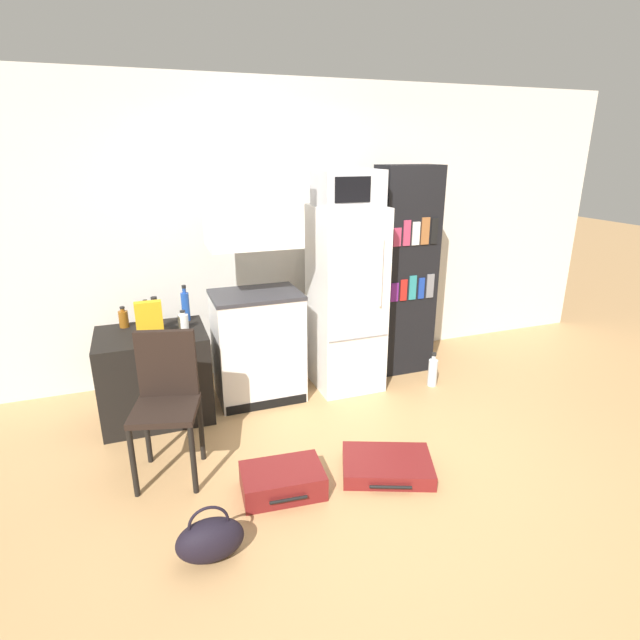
{
  "coord_description": "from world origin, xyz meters",
  "views": [
    {
      "loc": [
        -1.48,
        -2.57,
        2.07
      ],
      "look_at": [
        -0.23,
        0.85,
        0.82
      ],
      "focal_mm": 28.0,
      "sensor_mm": 36.0,
      "label": 1
    }
  ],
  "objects_px": {
    "bottle_amber_beer": "(124,319)",
    "chair": "(167,392)",
    "bottle_blue_soda": "(185,306)",
    "handbag": "(210,540)",
    "kitchen_hutch": "(256,294)",
    "suitcase_small_flat": "(282,481)",
    "suitcase_large_flat": "(387,466)",
    "refrigerator": "(346,300)",
    "bottle_clear_short": "(147,314)",
    "bookshelf": "(404,273)",
    "side_table": "(155,375)",
    "microwave": "(348,188)",
    "bottle_milk_white": "(183,322)",
    "cereal_box": "(149,321)",
    "bottle_olive_oil": "(156,317)",
    "water_bottle_front": "(433,372)"
  },
  "relations": [
    {
      "from": "refrigerator",
      "to": "bottle_clear_short",
      "type": "distance_m",
      "value": 1.68
    },
    {
      "from": "refrigerator",
      "to": "water_bottle_front",
      "type": "relative_size",
      "value": 5.02
    },
    {
      "from": "side_table",
      "to": "microwave",
      "type": "relative_size",
      "value": 1.59
    },
    {
      "from": "refrigerator",
      "to": "suitcase_large_flat",
      "type": "height_order",
      "value": "refrigerator"
    },
    {
      "from": "side_table",
      "to": "cereal_box",
      "type": "bearing_deg",
      "value": -88.33
    },
    {
      "from": "cereal_box",
      "to": "bookshelf",
      "type": "bearing_deg",
      "value": 8.01
    },
    {
      "from": "kitchen_hutch",
      "to": "suitcase_small_flat",
      "type": "height_order",
      "value": "kitchen_hutch"
    },
    {
      "from": "bottle_olive_oil",
      "to": "handbag",
      "type": "height_order",
      "value": "bottle_olive_oil"
    },
    {
      "from": "bottle_amber_beer",
      "to": "chair",
      "type": "xyz_separation_m",
      "value": [
        0.24,
        -1.0,
        -0.21
      ]
    },
    {
      "from": "bookshelf",
      "to": "chair",
      "type": "relative_size",
      "value": 2.0
    },
    {
      "from": "bottle_amber_beer",
      "to": "bottle_olive_oil",
      "type": "height_order",
      "value": "bottle_olive_oil"
    },
    {
      "from": "bookshelf",
      "to": "bottle_clear_short",
      "type": "distance_m",
      "value": 2.32
    },
    {
      "from": "handbag",
      "to": "bottle_blue_soda",
      "type": "bearing_deg",
      "value": 86.11
    },
    {
      "from": "side_table",
      "to": "suitcase_small_flat",
      "type": "distance_m",
      "value": 1.47
    },
    {
      "from": "bottle_olive_oil",
      "to": "suitcase_large_flat",
      "type": "height_order",
      "value": "bottle_olive_oil"
    },
    {
      "from": "microwave",
      "to": "bottle_blue_soda",
      "type": "distance_m",
      "value": 1.65
    },
    {
      "from": "refrigerator",
      "to": "side_table",
      "type": "bearing_deg",
      "value": -179.08
    },
    {
      "from": "suitcase_large_flat",
      "to": "handbag",
      "type": "relative_size",
      "value": 1.96
    },
    {
      "from": "bottle_blue_soda",
      "to": "water_bottle_front",
      "type": "xyz_separation_m",
      "value": [
        2.09,
        -0.51,
        -0.71
      ]
    },
    {
      "from": "bottle_amber_beer",
      "to": "cereal_box",
      "type": "bearing_deg",
      "value": -63.48
    },
    {
      "from": "kitchen_hutch",
      "to": "chair",
      "type": "xyz_separation_m",
      "value": [
        -0.8,
        -0.84,
        -0.35
      ]
    },
    {
      "from": "microwave",
      "to": "bottle_amber_beer",
      "type": "bearing_deg",
      "value": 174.27
    },
    {
      "from": "side_table",
      "to": "chair",
      "type": "height_order",
      "value": "chair"
    },
    {
      "from": "bottle_olive_oil",
      "to": "handbag",
      "type": "relative_size",
      "value": 0.77
    },
    {
      "from": "water_bottle_front",
      "to": "chair",
      "type": "bearing_deg",
      "value": -168.25
    },
    {
      "from": "bottle_olive_oil",
      "to": "cereal_box",
      "type": "distance_m",
      "value": 0.21
    },
    {
      "from": "bottle_blue_soda",
      "to": "handbag",
      "type": "distance_m",
      "value": 2.03
    },
    {
      "from": "bottle_milk_white",
      "to": "cereal_box",
      "type": "distance_m",
      "value": 0.31
    },
    {
      "from": "kitchen_hutch",
      "to": "refrigerator",
      "type": "bearing_deg",
      "value": -1.99
    },
    {
      "from": "bottle_amber_beer",
      "to": "chair",
      "type": "relative_size",
      "value": 0.18
    },
    {
      "from": "bottle_milk_white",
      "to": "water_bottle_front",
      "type": "height_order",
      "value": "bottle_milk_white"
    },
    {
      "from": "chair",
      "to": "suitcase_large_flat",
      "type": "distance_m",
      "value": 1.54
    },
    {
      "from": "bottle_olive_oil",
      "to": "suitcase_small_flat",
      "type": "height_order",
      "value": "bottle_olive_oil"
    },
    {
      "from": "handbag",
      "to": "water_bottle_front",
      "type": "relative_size",
      "value": 1.11
    },
    {
      "from": "bottle_amber_beer",
      "to": "bookshelf",
      "type": "bearing_deg",
      "value": -1.29
    },
    {
      "from": "bottle_amber_beer",
      "to": "bottle_blue_soda",
      "type": "bearing_deg",
      "value": 0.56
    },
    {
      "from": "bottle_blue_soda",
      "to": "suitcase_small_flat",
      "type": "height_order",
      "value": "bottle_blue_soda"
    },
    {
      "from": "bookshelf",
      "to": "chair",
      "type": "bearing_deg",
      "value": -157.29
    },
    {
      "from": "bottle_olive_oil",
      "to": "side_table",
      "type": "bearing_deg",
      "value": -153.61
    },
    {
      "from": "bottle_amber_beer",
      "to": "bottle_blue_soda",
      "type": "relative_size",
      "value": 0.57
    },
    {
      "from": "kitchen_hutch",
      "to": "suitcase_small_flat",
      "type": "relative_size",
      "value": 3.75
    },
    {
      "from": "suitcase_large_flat",
      "to": "water_bottle_front",
      "type": "xyz_separation_m",
      "value": [
        1.0,
        1.03,
        0.09
      ]
    },
    {
      "from": "microwave",
      "to": "suitcase_large_flat",
      "type": "xyz_separation_m",
      "value": [
        -0.26,
        -1.35,
        -1.72
      ]
    },
    {
      "from": "side_table",
      "to": "bottle_milk_white",
      "type": "bearing_deg",
      "value": -2.92
    },
    {
      "from": "chair",
      "to": "suitcase_large_flat",
      "type": "xyz_separation_m",
      "value": [
        1.34,
        -0.54,
        -0.53
      ]
    },
    {
      "from": "bottle_milk_white",
      "to": "suitcase_large_flat",
      "type": "xyz_separation_m",
      "value": [
        1.14,
        -1.31,
        -0.74
      ]
    },
    {
      "from": "bottle_olive_oil",
      "to": "water_bottle_front",
      "type": "relative_size",
      "value": 0.86
    },
    {
      "from": "water_bottle_front",
      "to": "bottle_clear_short",
      "type": "bearing_deg",
      "value": 167.94
    },
    {
      "from": "chair",
      "to": "kitchen_hutch",
      "type": "bearing_deg",
      "value": 61.33
    },
    {
      "from": "microwave",
      "to": "bottle_clear_short",
      "type": "relative_size",
      "value": 2.5
    }
  ]
}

